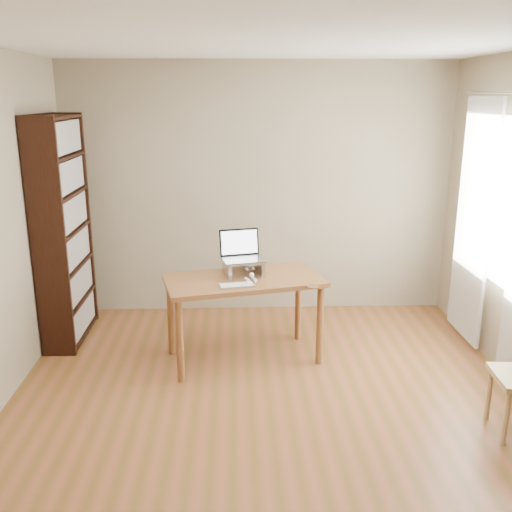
{
  "coord_description": "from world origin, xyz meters",
  "views": [
    {
      "loc": [
        -0.25,
        -3.64,
        2.26
      ],
      "look_at": [
        -0.07,
        0.98,
        0.95
      ],
      "focal_mm": 40.0,
      "sensor_mm": 36.0,
      "label": 1
    }
  ],
  "objects_px": {
    "desk": "(244,290)",
    "bookshelf": "(63,231)",
    "keyboard": "(237,285)",
    "laptop": "(243,252)",
    "cat": "(245,268)"
  },
  "relations": [
    {
      "from": "desk",
      "to": "bookshelf",
      "type": "bearing_deg",
      "value": 147.91
    },
    {
      "from": "bookshelf",
      "to": "keyboard",
      "type": "bearing_deg",
      "value": -25.85
    },
    {
      "from": "laptop",
      "to": "keyboard",
      "type": "height_order",
      "value": "laptop"
    },
    {
      "from": "bookshelf",
      "to": "desk",
      "type": "xyz_separation_m",
      "value": [
        1.65,
        -0.55,
        -0.4
      ]
    },
    {
      "from": "bookshelf",
      "to": "cat",
      "type": "relative_size",
      "value": 4.51
    },
    {
      "from": "desk",
      "to": "cat",
      "type": "xyz_separation_m",
      "value": [
        0.01,
        0.11,
        0.16
      ]
    },
    {
      "from": "laptop",
      "to": "keyboard",
      "type": "xyz_separation_m",
      "value": [
        -0.06,
        -0.36,
        -0.18
      ]
    },
    {
      "from": "desk",
      "to": "keyboard",
      "type": "height_order",
      "value": "keyboard"
    },
    {
      "from": "desk",
      "to": "laptop",
      "type": "relative_size",
      "value": 3.62
    },
    {
      "from": "bookshelf",
      "to": "cat",
      "type": "distance_m",
      "value": 1.74
    },
    {
      "from": "keyboard",
      "to": "desk",
      "type": "bearing_deg",
      "value": 64.69
    },
    {
      "from": "desk",
      "to": "cat",
      "type": "distance_m",
      "value": 0.2
    },
    {
      "from": "desk",
      "to": "cat",
      "type": "height_order",
      "value": "cat"
    },
    {
      "from": "keyboard",
      "to": "cat",
      "type": "bearing_deg",
      "value": 67.42
    },
    {
      "from": "bookshelf",
      "to": "desk",
      "type": "bearing_deg",
      "value": -18.48
    }
  ]
}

